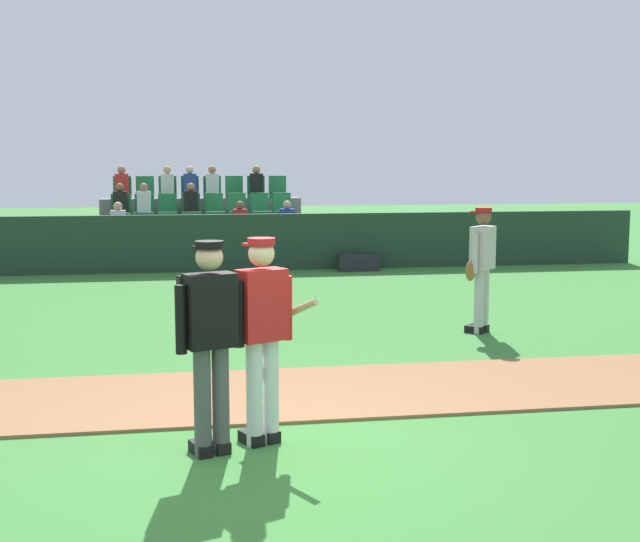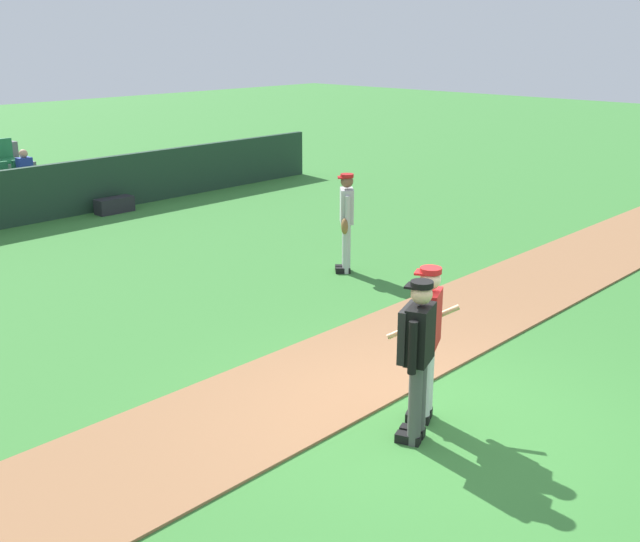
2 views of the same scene
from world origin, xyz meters
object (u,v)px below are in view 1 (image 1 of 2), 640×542
runner_grey_jersey (481,265)px  equipment_bag (358,263)px  umpire_home_plate (210,335)px  batter_red_jersey (262,332)px

runner_grey_jersey → equipment_bag: 7.11m
umpire_home_plate → equipment_bag: (3.72, 11.50, -0.82)m
umpire_home_plate → equipment_bag: bearing=72.1°
runner_grey_jersey → equipment_bag: runner_grey_jersey is taller
batter_red_jersey → equipment_bag: bearing=73.9°
umpire_home_plate → equipment_bag: size_ratio=1.96×
umpire_home_plate → runner_grey_jersey: same height
batter_red_jersey → runner_grey_jersey: bearing=50.5°
batter_red_jersey → runner_grey_jersey: (3.50, 4.25, -0.01)m
umpire_home_plate → equipment_bag: 12.11m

